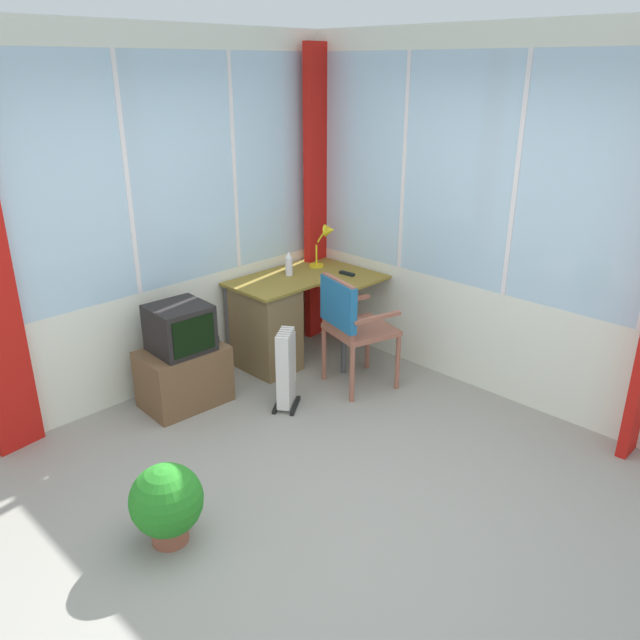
# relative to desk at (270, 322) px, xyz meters

# --- Properties ---
(ground) EXTENTS (4.88, 5.01, 0.06)m
(ground) POSITION_rel_desk_xyz_m (-1.01, -1.67, -0.44)
(ground) COLOR gray
(north_window_panel) EXTENTS (3.88, 0.07, 2.77)m
(north_window_panel) POSITION_rel_desk_xyz_m (-1.01, 0.37, 0.97)
(north_window_panel) COLOR white
(north_window_panel) RESTS_ON ground
(east_window_panel) EXTENTS (0.07, 4.01, 2.77)m
(east_window_panel) POSITION_rel_desk_xyz_m (0.96, -1.67, 0.97)
(east_window_panel) COLOR white
(east_window_panel) RESTS_ON ground
(curtain_corner) EXTENTS (0.32, 0.11, 2.67)m
(curtain_corner) POSITION_rel_desk_xyz_m (0.83, 0.24, 0.93)
(curtain_corner) COLOR red
(curtain_corner) RESTS_ON ground
(desk) EXTENTS (1.19, 0.92, 0.76)m
(desk) POSITION_rel_desk_xyz_m (0.00, 0.00, 0.00)
(desk) COLOR olive
(desk) RESTS_ON ground
(desk_lamp) EXTENTS (0.24, 0.20, 0.40)m
(desk_lamp) POSITION_rel_desk_xyz_m (0.71, 0.01, 0.61)
(desk_lamp) COLOR yellow
(desk_lamp) RESTS_ON desk
(tv_remote) EXTENTS (0.05, 0.15, 0.02)m
(tv_remote) POSITION_rel_desk_xyz_m (0.65, -0.30, 0.36)
(tv_remote) COLOR black
(tv_remote) RESTS_ON desk
(spray_bottle) EXTENTS (0.06, 0.06, 0.22)m
(spray_bottle) POSITION_rel_desk_xyz_m (0.29, 0.05, 0.46)
(spray_bottle) COLOR silver
(spray_bottle) RESTS_ON desk
(wooden_armchair) EXTENTS (0.60, 0.59, 0.96)m
(wooden_armchair) POSITION_rel_desk_xyz_m (0.17, -0.76, 0.21)
(wooden_armchair) COLOR #9D5B47
(wooden_armchair) RESTS_ON ground
(tv_on_stand) EXTENTS (0.66, 0.47, 0.82)m
(tv_on_stand) POSITION_rel_desk_xyz_m (-0.92, -0.03, -0.04)
(tv_on_stand) COLOR brown
(tv_on_stand) RESTS_ON ground
(space_heater) EXTENTS (0.32, 0.29, 0.64)m
(space_heater) POSITION_rel_desk_xyz_m (-0.38, -0.63, -0.09)
(space_heater) COLOR silver
(space_heater) RESTS_ON ground
(potted_plant) EXTENTS (0.41, 0.41, 0.48)m
(potted_plant) POSITION_rel_desk_xyz_m (-1.88, -1.28, -0.15)
(potted_plant) COLOR #9A503B
(potted_plant) RESTS_ON ground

